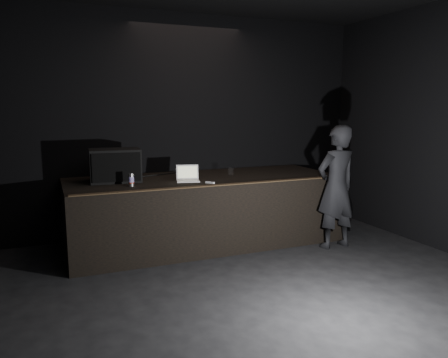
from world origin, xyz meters
TOP-DOWN VIEW (x-y plane):
  - ground at (0.00, 0.00)m, footprint 7.00×7.00m
  - room_walls at (0.00, 0.00)m, footprint 6.10×7.10m
  - stage_riser at (0.00, 2.73)m, footprint 4.00×1.50m
  - riser_lip at (0.00, 2.02)m, footprint 3.92×0.10m
  - stage_monitor at (-1.28, 2.86)m, footprint 0.72×0.55m
  - cable at (-0.66, 3.15)m, footprint 0.89×0.31m
  - laptop at (-0.32, 2.53)m, footprint 0.37×0.35m
  - beer_can at (-1.15, 2.39)m, footprint 0.07×0.07m
  - plastic_cup at (0.45, 2.77)m, footprint 0.09×0.09m
  - wii_remote at (-0.11, 2.19)m, footprint 0.10×0.14m
  - person at (1.68, 1.78)m, footprint 0.69×0.48m

SIDE VIEW (x-z plane):
  - ground at x=0.00m, z-range 0.00..0.00m
  - stage_riser at x=0.00m, z-range 0.00..1.00m
  - person at x=1.68m, z-range 0.00..1.79m
  - riser_lip at x=0.00m, z-range 1.00..1.01m
  - cable at x=-0.66m, z-range 1.00..1.02m
  - wii_remote at x=-0.11m, z-range 1.00..1.03m
  - laptop at x=-0.32m, z-range 0.95..1.16m
  - plastic_cup at x=0.45m, z-range 1.00..1.11m
  - beer_can at x=-1.15m, z-range 1.00..1.17m
  - stage_monitor at x=-1.28m, z-range 1.00..1.46m
  - room_walls at x=0.00m, z-range 0.26..3.78m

